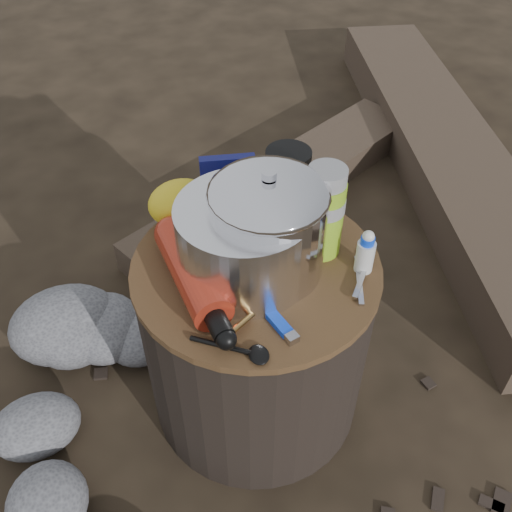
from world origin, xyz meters
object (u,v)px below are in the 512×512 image
object	(u,v)px
thermos	(324,212)
travel_mug	(287,180)
camping_pot	(268,225)
stump	(256,337)
log_main	(444,153)
fuel_bottle	(192,273)

from	to	relation	value
thermos	travel_mug	distance (m)	0.16
camping_pot	thermos	world-z (taller)	camping_pot
camping_pot	travel_mug	size ratio (longest dim) A/B	1.56
stump	thermos	size ratio (longest dim) A/B	2.54
log_main	fuel_bottle	distance (m)	1.36
stump	fuel_bottle	size ratio (longest dim) A/B	1.59
log_main	camping_pot	xyz separation A→B (m)	(-0.95, -0.69, 0.48)
thermos	stump	bearing A→B (deg)	-179.61
fuel_bottle	stump	bearing A→B (deg)	1.89
stump	log_main	size ratio (longest dim) A/B	0.26
camping_pot	thermos	distance (m)	0.12
camping_pot	stump	bearing A→B (deg)	151.29
camping_pot	log_main	bearing A→B (deg)	35.97
log_main	travel_mug	xyz separation A→B (m)	(-0.84, -0.52, 0.44)
fuel_bottle	thermos	bearing A→B (deg)	-1.00
stump	fuel_bottle	bearing A→B (deg)	-173.98
log_main	thermos	world-z (taller)	thermos
stump	camping_pot	xyz separation A→B (m)	(0.02, -0.01, 0.33)
thermos	log_main	bearing A→B (deg)	39.20
fuel_bottle	travel_mug	distance (m)	0.31
fuel_bottle	thermos	world-z (taller)	thermos
thermos	travel_mug	size ratio (longest dim) A/B	1.41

